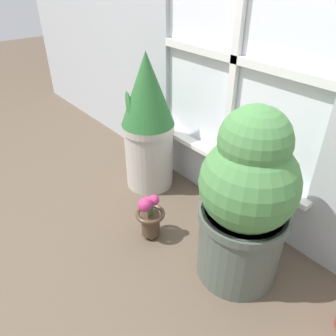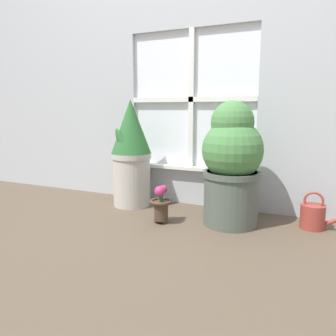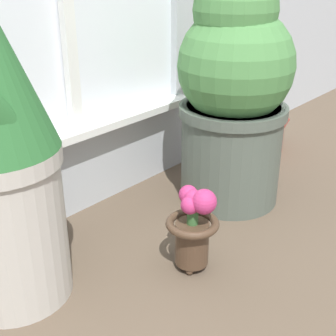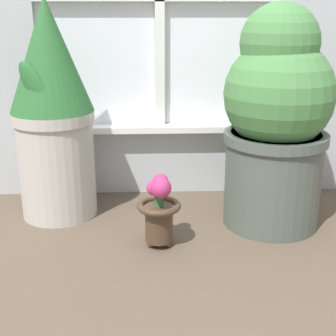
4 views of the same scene
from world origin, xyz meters
The scene contains 4 objects.
ground_plane centered at (0.00, 0.00, 0.00)m, with size 10.00×10.00×0.00m, color brown.
potted_plant_left centered at (-0.37, 0.38, 0.39)m, with size 0.28×0.28×0.76m.
potted_plant_right centered at (0.37, 0.27, 0.37)m, with size 0.36×0.36×0.74m.
flower_vase centered at (-0.02, 0.12, 0.13)m, with size 0.14×0.14×0.24m.
Camera 4 is at (-0.05, -1.21, 0.71)m, focal length 50.00 mm.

